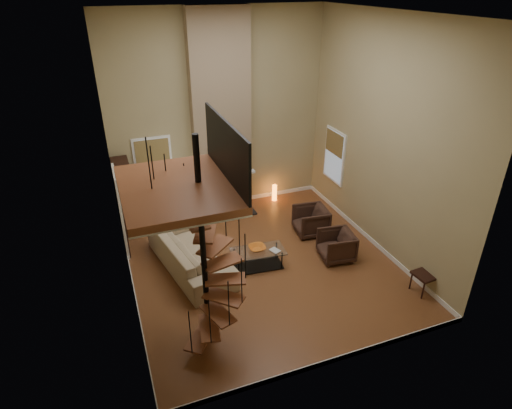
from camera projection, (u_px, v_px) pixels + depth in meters
name	position (u px, v px, depth m)	size (l,w,h in m)	color
ground	(262.00, 263.00, 10.29)	(6.00, 6.50, 0.01)	#93582F
back_wall	(219.00, 115.00, 11.68)	(6.00, 0.02, 5.50)	tan
front_wall	(344.00, 232.00, 6.31)	(6.00, 0.02, 5.50)	tan
left_wall	(114.00, 177.00, 8.06)	(0.02, 6.50, 5.50)	tan
right_wall	(383.00, 139.00, 9.93)	(0.02, 6.50, 5.50)	tan
ceiling	(264.00, 13.00, 7.71)	(6.00, 6.50, 0.01)	silver
baseboard_back	(223.00, 202.00, 12.93)	(6.00, 0.02, 0.12)	white
baseboard_front	(329.00, 361.00, 7.58)	(6.00, 0.02, 0.12)	white
baseboard_left	(134.00, 290.00, 9.32)	(0.02, 6.50, 0.12)	white
baseboard_right	(368.00, 237.00, 11.19)	(0.02, 6.50, 0.12)	white
chimney_breast	(221.00, 117.00, 11.52)	(1.60, 0.38, 5.50)	#937B5F
hearth	(230.00, 214.00, 12.40)	(1.50, 0.60, 0.04)	black
firebox	(226.00, 193.00, 12.39)	(0.95, 0.02, 0.72)	black
mantel	(226.00, 175.00, 12.04)	(1.70, 0.18, 0.06)	white
mirror_frame	(224.00, 148.00, 11.72)	(0.94, 0.94, 0.10)	black
mirror_disc	(224.00, 148.00, 11.72)	(0.80, 0.80, 0.01)	white
vase_left	(206.00, 172.00, 11.83)	(0.24, 0.24, 0.25)	black
vase_right	(246.00, 167.00, 12.20)	(0.20, 0.20, 0.21)	#19575A
window_back	(154.00, 163.00, 11.59)	(1.02, 0.06, 1.52)	white
window_right	(334.00, 155.00, 12.10)	(0.06, 1.02, 1.52)	white
entry_door	(121.00, 212.00, 10.36)	(0.10, 1.05, 2.16)	white
loft	(183.00, 184.00, 6.64)	(1.70, 2.20, 1.09)	#985331
spiral_stair	(205.00, 258.00, 7.41)	(1.47, 1.47, 4.06)	black
hutch	(125.00, 197.00, 11.26)	(0.42, 0.90, 2.01)	black
sofa	(189.00, 253.00, 9.96)	(2.77, 1.08, 0.81)	tan
armchair_near	(313.00, 220.00, 11.39)	(0.81, 0.84, 0.76)	#3A231B
armchair_far	(339.00, 245.00, 10.33)	(0.77, 0.79, 0.72)	#3A231B
coffee_table	(258.00, 257.00, 10.03)	(1.31, 0.74, 0.46)	silver
bowl	(257.00, 248.00, 9.97)	(0.39, 0.39, 0.10)	orange
book	(274.00, 251.00, 9.93)	(0.18, 0.24, 0.02)	gray
floor_lamp	(181.00, 183.00, 10.97)	(0.40, 0.40, 1.71)	black
accent_lamp	(274.00, 193.00, 13.08)	(0.14, 0.14, 0.51)	orange
side_chair	(429.00, 271.00, 9.16)	(0.48, 0.48, 0.97)	black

